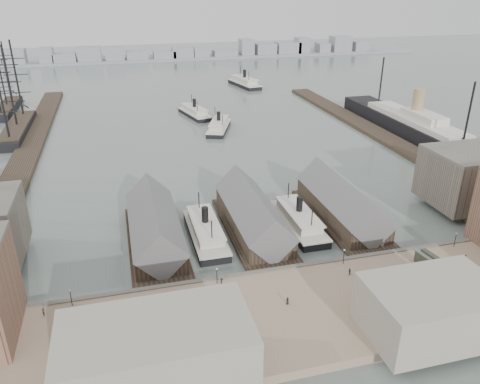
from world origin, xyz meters
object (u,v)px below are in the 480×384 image
object	(u,v)px
horse_cart_left	(81,333)
horse_cart_right	(437,298)
ocean_steamer	(414,127)
ferry_docked_west	(206,231)
tram	(434,266)
horse_cart_center	(200,306)

from	to	relation	value
horse_cart_left	horse_cart_right	world-z (taller)	horse_cart_right
ocean_steamer	ferry_docked_west	bearing A→B (deg)	-148.50
ferry_docked_west	tram	bearing A→B (deg)	-34.95
horse_cart_left	horse_cart_center	size ratio (longest dim) A/B	0.99
ocean_steamer	horse_cart_left	bearing A→B (deg)	-144.09
ocean_steamer	tram	world-z (taller)	ocean_steamer
tram	horse_cart_right	world-z (taller)	tram
tram	horse_cart_left	distance (m)	75.70
ocean_steamer	horse_cart_left	world-z (taller)	ocean_steamer
tram	ferry_docked_west	bearing A→B (deg)	136.57
ferry_docked_west	horse_cart_center	bearing A→B (deg)	-102.91
ocean_steamer	horse_cart_right	xyz separation A→B (m)	(-64.87, -105.46, -1.62)
ferry_docked_west	horse_cart_left	bearing A→B (deg)	-131.86
tram	horse_cart_right	size ratio (longest dim) A/B	2.22
tram	horse_cart_center	bearing A→B (deg)	170.43
ferry_docked_west	ocean_steamer	xyz separation A→B (m)	(105.00, 64.34, 2.23)
ocean_steamer	horse_cart_center	world-z (taller)	ocean_steamer
ferry_docked_west	ocean_steamer	world-z (taller)	ocean_steamer
horse_cart_left	tram	bearing A→B (deg)	-58.52
ferry_docked_west	horse_cart_center	world-z (taller)	ferry_docked_west
horse_cart_right	tram	bearing A→B (deg)	-38.12
horse_cart_left	ferry_docked_west	bearing A→B (deg)	-11.33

